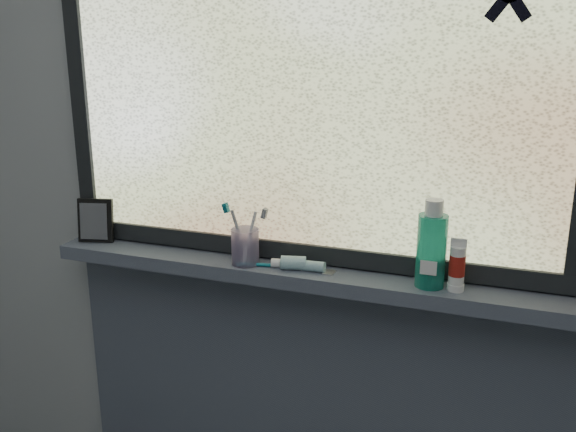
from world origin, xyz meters
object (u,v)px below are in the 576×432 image
(cream_tube, at_px, (457,263))
(mouthwash_bottle, at_px, (432,244))
(toothbrush_cup, at_px, (245,247))
(vanity_mirror, at_px, (96,220))

(cream_tube, bearing_deg, mouthwash_bottle, 174.59)
(mouthwash_bottle, distance_m, cream_tube, 0.08)
(mouthwash_bottle, xyz_separation_m, cream_tube, (0.06, -0.01, -0.04))
(toothbrush_cup, relative_size, cream_tube, 1.04)
(vanity_mirror, distance_m, cream_tube, 1.07)
(vanity_mirror, bearing_deg, cream_tube, -16.07)
(toothbrush_cup, bearing_deg, mouthwash_bottle, 1.46)
(toothbrush_cup, bearing_deg, cream_tube, 0.67)
(vanity_mirror, distance_m, toothbrush_cup, 0.50)
(vanity_mirror, height_order, mouthwash_bottle, mouthwash_bottle)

